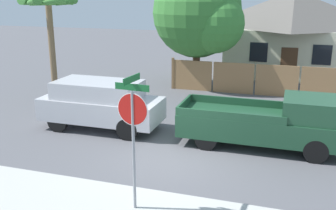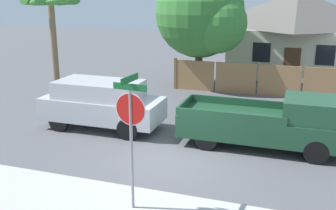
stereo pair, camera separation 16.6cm
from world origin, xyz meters
TOP-DOWN VIEW (x-y plane):
  - ground_plane at (0.00, 0.00)m, footprint 80.00×80.00m
  - wooden_fence at (2.69, 8.88)m, footprint 10.80×0.12m
  - house at (3.15, 15.14)m, footprint 8.16×6.28m
  - oak_tree at (-1.40, 9.76)m, footprint 4.93×4.70m
  - palm_tree at (-7.22, 4.82)m, footprint 2.43×2.63m
  - red_suv at (-3.35, 1.95)m, footprint 4.51×1.87m
  - orange_pickup at (2.84, 1.95)m, footprint 5.45×1.92m
  - stop_sign at (0.04, -2.97)m, footprint 0.84×0.75m

SIDE VIEW (x-z plane):
  - ground_plane at x=0.00m, z-range 0.00..0.00m
  - wooden_fence at x=2.69m, z-range -0.05..1.61m
  - orange_pickup at x=2.84m, z-range -0.03..1.77m
  - red_suv at x=-3.35m, z-range 0.08..1.91m
  - stop_sign at x=0.04m, z-range 0.57..3.81m
  - house at x=3.15m, z-range 0.10..5.16m
  - oak_tree at x=-1.40m, z-range 0.68..6.96m
  - palm_tree at x=-7.22m, z-range 1.73..6.61m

